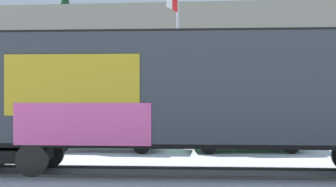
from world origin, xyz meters
The scene contains 7 objects.
ground_plane centered at (0.00, 0.00, 0.00)m, with size 260.00×260.00×0.00m, color silver.
track centered at (0.59, 0.06, 0.04)m, with size 60.02×4.15×0.08m.
freight_car centered at (-1.14, 0.00, 2.37)m, with size 16.20×3.30×4.14m.
flagpole centered at (-2.49, 10.22, 5.03)m, with size 0.57×1.61×7.69m.
hillside centered at (0.04, 55.07, 6.60)m, with size 131.83×32.70×17.09m.
parked_car_silver centered at (-4.93, 4.79, 0.85)m, with size 4.71×2.07×1.72m.
parked_car_green centered at (0.61, 5.12, 0.84)m, with size 4.87×2.51×1.62m.
Camera 1 is at (-0.76, -12.35, 2.31)m, focal length 46.16 mm.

